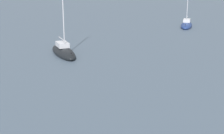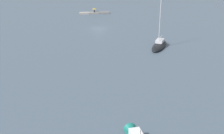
% 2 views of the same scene
% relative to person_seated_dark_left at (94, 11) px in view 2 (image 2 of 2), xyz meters
% --- Properties ---
extents(ground_plane, '(500.00, 500.00, 0.00)m').
position_rel_person_seated_dark_left_xyz_m(ground_plane, '(0.03, 19.00, -0.79)').
color(ground_plane, '#475666').
extents(seawall_pier, '(9.66, 1.72, 0.54)m').
position_rel_person_seated_dark_left_xyz_m(seawall_pier, '(0.03, -0.01, -0.52)').
color(seawall_pier, slate).
rests_on(seawall_pier, ground_plane).
extents(person_seated_dark_left, '(0.45, 0.64, 0.73)m').
position_rel_person_seated_dark_left_xyz_m(person_seated_dark_left, '(0.00, 0.00, 0.00)').
color(person_seated_dark_left, '#1E2333').
rests_on(person_seated_dark_left, seawall_pier).
extents(umbrella_open_yellow, '(1.32, 1.32, 1.29)m').
position_rel_person_seated_dark_left_xyz_m(umbrella_open_yellow, '(0.01, -0.02, 0.86)').
color(umbrella_open_yellow, black).
rests_on(umbrella_open_yellow, seawall_pier).
extents(sailboat_black_mid, '(6.15, 8.64, 12.75)m').
position_rel_person_seated_dark_left_xyz_m(sailboat_black_mid, '(-11.88, 36.65, -0.37)').
color(sailboat_black_mid, black).
rests_on(sailboat_black_mid, ground_plane).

